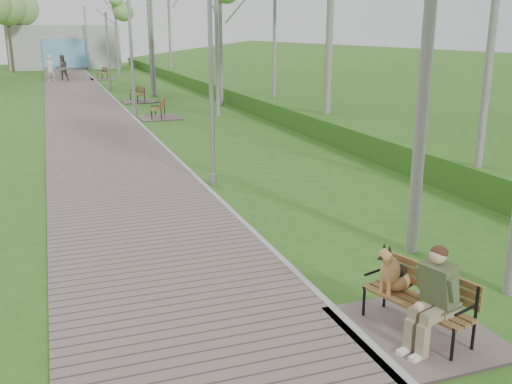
{
  "coord_description": "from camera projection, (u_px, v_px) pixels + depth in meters",
  "views": [
    {
      "loc": [
        -3.23,
        -8.25,
        3.52
      ],
      "look_at": [
        -0.24,
        0.06,
        1.02
      ],
      "focal_mm": 40.0,
      "sensor_mm": 36.0,
      "label": 1
    }
  ],
  "objects": [
    {
      "name": "ground",
      "position": [
        271.0,
        250.0,
        9.48
      ],
      "size": [
        120.0,
        120.0,
        0.0
      ],
      "primitive_type": "plane",
      "color": "#2C5D1B",
      "rests_on": "ground"
    },
    {
      "name": "walkway",
      "position": [
        82.0,
        104.0,
        28.37
      ],
      "size": [
        3.5,
        67.0,
        0.04
      ],
      "primitive_type": "cube",
      "color": "#6E5D59",
      "rests_on": "ground"
    },
    {
      "name": "kerb",
      "position": [
        118.0,
        102.0,
        28.93
      ],
      "size": [
        0.1,
        67.0,
        0.05
      ],
      "primitive_type": "cube",
      "color": "#999993",
      "rests_on": "ground"
    },
    {
      "name": "embankment",
      "position": [
        342.0,
        97.0,
        31.49
      ],
      "size": [
        14.0,
        70.0,
        1.6
      ],
      "primitive_type": "cube",
      "color": "#407124",
      "rests_on": "ground"
    },
    {
      "name": "building_north",
      "position": [
        64.0,
        47.0,
        54.59
      ],
      "size": [
        10.0,
        5.2,
        4.0
      ],
      "color": "#9E9E99",
      "rests_on": "ground"
    },
    {
      "name": "bench_main",
      "position": [
        415.0,
        306.0,
        6.7
      ],
      "size": [
        1.66,
        1.85,
        1.45
      ],
      "color": "#6E5D59",
      "rests_on": "ground"
    },
    {
      "name": "bench_second",
      "position": [
        159.0,
        114.0,
        23.76
      ],
      "size": [
        1.64,
        1.83,
        1.01
      ],
      "color": "#6E5D59",
      "rests_on": "ground"
    },
    {
      "name": "bench_third",
      "position": [
        138.0,
        98.0,
        29.16
      ],
      "size": [
        1.57,
        1.74,
        0.96
      ],
      "color": "#6E5D59",
      "rests_on": "ground"
    },
    {
      "name": "bench_far",
      "position": [
        102.0,
        77.0,
        42.64
      ],
      "size": [
        1.8,
        2.0,
        1.1
      ],
      "color": "#6E5D59",
      "rests_on": "ground"
    },
    {
      "name": "lamp_post_near",
      "position": [
        211.0,
        92.0,
        12.91
      ],
      "size": [
        0.18,
        0.18,
        4.66
      ],
      "color": "#93959A",
      "rests_on": "ground"
    },
    {
      "name": "lamp_post_second",
      "position": [
        131.0,
        54.0,
        23.9
      ],
      "size": [
        0.21,
        0.21,
        5.53
      ],
      "color": "#93959A",
      "rests_on": "ground"
    },
    {
      "name": "lamp_post_third",
      "position": [
        108.0,
        55.0,
        34.24
      ],
      "size": [
        0.18,
        0.18,
        4.58
      ],
      "color": "#93959A",
      "rests_on": "ground"
    },
    {
      "name": "lamp_post_far",
      "position": [
        87.0,
        41.0,
        52.16
      ],
      "size": [
        0.22,
        0.22,
        5.62
      ],
      "color": "#93959A",
      "rests_on": "ground"
    },
    {
      "name": "pedestrian_near",
      "position": [
        50.0,
        68.0,
        40.34
      ],
      "size": [
        0.69,
        0.46,
        1.88
      ],
      "primitive_type": "imported",
      "rotation": [
        0.0,
        0.0,
        3.12
      ],
      "color": "silver",
      "rests_on": "ground"
    },
    {
      "name": "pedestrian_far",
      "position": [
        62.0,
        68.0,
        41.47
      ],
      "size": [
        1.0,
        0.84,
        1.84
      ],
      "primitive_type": "imported",
      "rotation": [
        0.0,
        0.0,
        3.31
      ],
      "color": "gray",
      "rests_on": "ground"
    }
  ]
}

